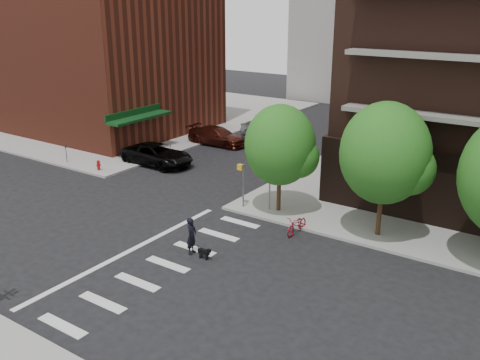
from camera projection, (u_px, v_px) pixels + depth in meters
The scene contains 15 objects.
ground at pixel (123, 248), 26.64m from camera, with size 120.00×120.00×0.00m, color black.
sidewalk_nw at pixel (122, 112), 58.06m from camera, with size 31.00×33.00×0.15m, color gray.
crosswalk at pixel (155, 260), 25.46m from camera, with size 3.85×13.00×0.01m.
midrise_nw at pixel (90, 17), 49.17m from camera, with size 21.40×15.50×20.00m.
tree_a at pixel (280, 145), 29.84m from camera, with size 4.00×4.00×5.90m.
tree_b at pixel (385, 153), 26.47m from camera, with size 4.50×4.50×6.65m.
pedestrian_signal at pixel (249, 180), 30.99m from camera, with size 2.18×0.67×2.60m.
fire_hydrant at pixel (98, 165), 38.16m from camera, with size 0.24×0.24×0.73m.
parking_meter at pixel (66, 152), 39.90m from camera, with size 0.10×0.08×1.32m.
parked_car_black at pixel (157, 155), 39.72m from camera, with size 5.69×2.63×1.58m, color black.
parked_car_maroon at pixel (217, 136), 45.20m from camera, with size 5.27×2.14×1.53m, color #42160F.
parked_car_silver at pixel (267, 129), 47.52m from camera, with size 4.80×1.67×1.58m, color gray.
scooter at pixel (297, 225), 28.19m from camera, with size 0.67×1.91×1.00m, color maroon.
dog_walker at pixel (192, 236), 25.84m from camera, with size 0.45×0.68×1.87m, color black.
dog at pixel (204, 252), 25.45m from camera, with size 0.70×0.20×0.59m.
Camera 1 is at (18.45, -16.59, 11.85)m, focal length 40.00 mm.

